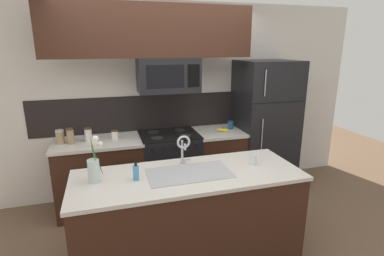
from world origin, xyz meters
name	(u,v)px	position (x,y,z in m)	size (l,w,h in m)	color
ground_plane	(188,236)	(0.00, 0.00, 0.00)	(10.00, 10.00, 0.00)	brown
rear_partition	(183,99)	(0.30, 1.28, 1.30)	(5.20, 0.10, 2.60)	silver
splash_band	(164,112)	(0.00, 1.22, 1.15)	(3.45, 0.01, 0.48)	black
back_counter_left	(100,175)	(-0.90, 0.90, 0.46)	(1.06, 0.65, 0.91)	#381E14
back_counter_right	(218,162)	(0.69, 0.90, 0.46)	(0.65, 0.65, 0.91)	#381E14
stove_range	(170,167)	(0.00, 0.90, 0.46)	(0.76, 0.64, 0.93)	black
microwave	(168,75)	(0.00, 0.88, 1.69)	(0.74, 0.40, 0.42)	black
upper_cabinet_band	(150,31)	(-0.21, 0.85, 2.20)	(2.42, 0.34, 0.60)	#381E14
refrigerator	(264,126)	(1.40, 0.92, 0.92)	(0.79, 0.74, 1.84)	black
storage_jar_tall	(60,137)	(-1.31, 0.92, 0.99)	(0.10, 0.10, 0.17)	#997F5B
storage_jar_medium	(70,136)	(-1.20, 0.87, 1.01)	(0.08, 0.08, 0.19)	#997F5B
storage_jar_short	(88,135)	(-1.00, 0.91, 0.99)	(0.08, 0.08, 0.17)	silver
storage_jar_squat	(115,135)	(-0.69, 0.92, 0.96)	(0.08, 0.08, 0.11)	silver
banana_bunch	(224,130)	(0.74, 0.84, 0.93)	(0.19, 0.12, 0.08)	yellow
coffee_tin	(230,125)	(0.89, 0.95, 0.97)	(0.08, 0.08, 0.11)	#1E5184
island_counter	(189,217)	(-0.09, -0.35, 0.46)	(2.09, 0.79, 0.91)	#381E14
kitchen_sink	(189,180)	(-0.09, -0.35, 0.84)	(0.76, 0.42, 0.16)	#ADAFB5
sink_faucet	(183,146)	(-0.08, -0.14, 1.11)	(0.14, 0.14, 0.31)	#B7BABF
dish_soap_bottle	(136,172)	(-0.56, -0.35, 0.98)	(0.06, 0.05, 0.16)	#4C93C6
spare_glass	(253,159)	(0.58, -0.32, 0.97)	(0.07, 0.07, 0.11)	silver
flower_vase	(94,168)	(-0.91, -0.28, 1.04)	(0.14, 0.14, 0.42)	silver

